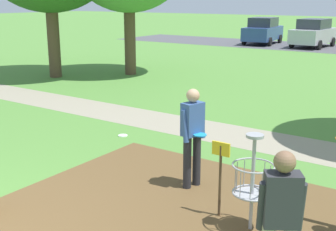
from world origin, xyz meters
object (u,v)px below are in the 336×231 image
(disc_golf_basket, at_px, (249,178))
(player_waiting_right, at_px, (193,132))
(parked_car_leftmost, at_px, (263,31))
(player_throwing, at_px, (280,221))
(frisbee_far_left, at_px, (123,136))
(parked_car_center_left, at_px, (313,33))

(disc_golf_basket, distance_m, player_waiting_right, 1.60)
(parked_car_leftmost, bearing_deg, player_throwing, -66.60)
(disc_golf_basket, distance_m, frisbee_far_left, 4.88)
(parked_car_leftmost, bearing_deg, frisbee_far_left, -74.88)
(player_throwing, relative_size, player_waiting_right, 1.00)
(player_throwing, xyz_separation_m, parked_car_center_left, (-7.62, 25.77, -0.05))
(player_waiting_right, bearing_deg, parked_car_leftmost, 110.45)
(player_throwing, height_order, parked_car_leftmost, parked_car_leftmost)
(disc_golf_basket, relative_size, parked_car_leftmost, 0.32)
(disc_golf_basket, xyz_separation_m, player_throwing, (0.94, -1.31, 0.21))
(player_waiting_right, bearing_deg, player_throwing, -41.80)
(frisbee_far_left, xyz_separation_m, parked_car_center_left, (-2.44, 22.16, 0.91))
(frisbee_far_left, height_order, parked_car_leftmost, parked_car_leftmost)
(player_throwing, relative_size, parked_car_center_left, 0.40)
(player_throwing, bearing_deg, frisbee_far_left, 145.15)
(player_waiting_right, xyz_separation_m, parked_car_center_left, (-5.29, 23.69, -0.05))
(disc_golf_basket, distance_m, parked_car_center_left, 25.35)
(disc_golf_basket, height_order, parked_car_center_left, parked_car_center_left)
(player_waiting_right, relative_size, parked_car_center_left, 0.40)
(disc_golf_basket, height_order, player_waiting_right, player_waiting_right)
(player_throwing, distance_m, parked_car_leftmost, 28.18)
(disc_golf_basket, height_order, player_throwing, player_throwing)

